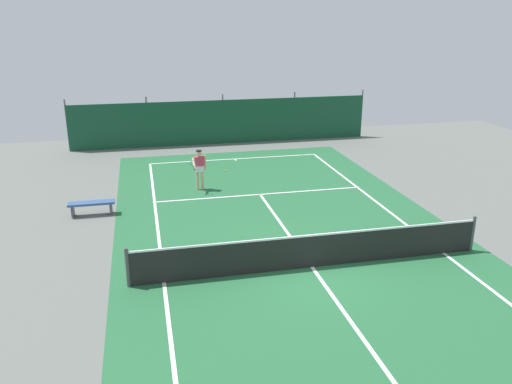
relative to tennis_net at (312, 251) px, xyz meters
The scene contains 10 objects.
ground_plane 0.51m from the tennis_net, ahead, with size 36.00×36.00×0.00m, color slate.
court_surface 0.51m from the tennis_net, ahead, with size 11.02×26.60×0.01m.
tennis_net is the anchor object (origin of this frame).
back_fence 15.80m from the tennis_net, 90.00° to the left, with size 16.30×0.98×2.70m.
tennis_player 7.91m from the tennis_net, 106.46° to the left, with size 0.69×0.77×1.64m.
tennis_ball_near_player 12.48m from the tennis_net, 96.29° to the left, with size 0.07×0.07×0.07m, color #CCDB33.
tennis_ball_midcourt 7.25m from the tennis_net, 56.37° to the left, with size 0.07×0.07×0.07m, color #CCDB33.
tennis_ball_by_sideline 10.01m from the tennis_net, 94.63° to the left, with size 0.07×0.07×0.07m, color #CCDB33.
parked_car 18.90m from the tennis_net, 78.79° to the left, with size 2.17×4.28×1.68m.
courtside_bench 8.41m from the tennis_net, 138.62° to the left, with size 1.60×0.40×0.49m.
Camera 1 is at (-4.42, -12.45, 6.70)m, focal length 36.40 mm.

